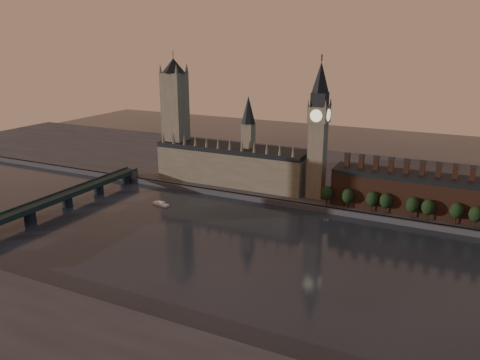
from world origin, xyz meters
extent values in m
plane|color=black|center=(0.00, 0.00, 0.00)|extent=(900.00, 900.00, 0.00)
cube|color=#4A494F|center=(0.00, 90.00, 2.00)|extent=(900.00, 4.00, 4.00)
cube|color=#4A494F|center=(0.00, 180.00, 2.00)|extent=(900.00, 180.00, 4.00)
cube|color=#83745D|center=(-65.00, 115.00, 18.00)|extent=(130.00, 30.00, 28.00)
cube|color=black|center=(-65.00, 115.00, 34.00)|extent=(130.00, 30.00, 4.00)
cube|color=#83745D|center=(-50.00, 115.00, 44.00)|extent=(9.00, 9.00, 24.00)
cone|color=black|center=(-50.00, 115.00, 67.00)|extent=(12.00, 12.00, 22.00)
cone|color=#83745D|center=(-124.00, 101.00, 41.00)|extent=(2.60, 2.60, 10.00)
cone|color=#83745D|center=(-113.27, 101.00, 41.00)|extent=(2.60, 2.60, 10.00)
cone|color=#83745D|center=(-102.55, 101.00, 41.00)|extent=(2.60, 2.60, 10.00)
cone|color=#83745D|center=(-91.82, 101.00, 41.00)|extent=(2.60, 2.60, 10.00)
cone|color=#83745D|center=(-81.09, 101.00, 41.00)|extent=(2.60, 2.60, 10.00)
cone|color=#83745D|center=(-70.36, 101.00, 41.00)|extent=(2.60, 2.60, 10.00)
cone|color=#83745D|center=(-59.64, 101.00, 41.00)|extent=(2.60, 2.60, 10.00)
cone|color=#83745D|center=(-48.91, 101.00, 41.00)|extent=(2.60, 2.60, 10.00)
cone|color=#83745D|center=(-38.18, 101.00, 41.00)|extent=(2.60, 2.60, 10.00)
cone|color=#83745D|center=(-27.45, 101.00, 41.00)|extent=(2.60, 2.60, 10.00)
cone|color=#83745D|center=(-16.73, 101.00, 41.00)|extent=(2.60, 2.60, 10.00)
cone|color=#83745D|center=(-6.00, 101.00, 41.00)|extent=(2.60, 2.60, 10.00)
cube|color=#83745D|center=(-120.00, 115.00, 49.00)|extent=(18.00, 18.00, 90.00)
cone|color=black|center=(-120.00, 115.00, 100.00)|extent=(24.00, 24.00, 12.00)
cylinder|color=#232326|center=(-120.00, 115.00, 106.00)|extent=(0.50, 0.50, 12.00)
cone|color=#83745D|center=(-128.00, 107.00, 98.00)|extent=(3.00, 3.00, 8.00)
cone|color=#83745D|center=(-112.00, 107.00, 98.00)|extent=(3.00, 3.00, 8.00)
cone|color=#83745D|center=(-128.00, 123.00, 98.00)|extent=(3.00, 3.00, 8.00)
cone|color=#83745D|center=(-112.00, 123.00, 98.00)|extent=(3.00, 3.00, 8.00)
cube|color=#83745D|center=(10.00, 110.00, 33.00)|extent=(12.00, 12.00, 58.00)
cube|color=#83745D|center=(10.00, 110.00, 68.00)|extent=(14.00, 14.00, 12.00)
cube|color=#232326|center=(10.00, 110.00, 79.00)|extent=(11.00, 11.00, 10.00)
cone|color=black|center=(10.00, 110.00, 95.00)|extent=(13.00, 13.00, 22.00)
cylinder|color=#232326|center=(10.00, 110.00, 108.50)|extent=(1.00, 1.00, 5.00)
cylinder|color=beige|center=(10.00, 102.80, 68.00)|extent=(9.00, 0.50, 9.00)
cylinder|color=beige|center=(10.00, 117.20, 68.00)|extent=(9.00, 0.50, 9.00)
cylinder|color=beige|center=(2.80, 110.00, 68.00)|extent=(0.50, 9.00, 9.00)
cylinder|color=beige|center=(17.20, 110.00, 68.00)|extent=(0.50, 9.00, 9.00)
cone|color=#83745D|center=(3.50, 103.50, 77.00)|extent=(2.00, 2.00, 6.00)
cone|color=#83745D|center=(16.50, 103.50, 77.00)|extent=(2.00, 2.00, 6.00)
cone|color=#83745D|center=(3.50, 116.50, 77.00)|extent=(2.00, 2.00, 6.00)
cone|color=#83745D|center=(16.50, 116.50, 77.00)|extent=(2.00, 2.00, 6.00)
cube|color=#502D1E|center=(80.00, 110.00, 16.00)|extent=(110.00, 25.00, 24.00)
cube|color=black|center=(80.00, 110.00, 29.50)|extent=(110.00, 25.00, 3.00)
cube|color=#502D1E|center=(33.00, 110.00, 35.50)|extent=(3.50, 3.50, 9.00)
cube|color=#232326|center=(33.00, 110.00, 40.50)|extent=(4.20, 4.20, 1.00)
cube|color=#502D1E|center=(43.44, 110.00, 35.50)|extent=(3.50, 3.50, 9.00)
cube|color=#232326|center=(43.44, 110.00, 40.50)|extent=(4.20, 4.20, 1.00)
cube|color=#502D1E|center=(53.89, 110.00, 35.50)|extent=(3.50, 3.50, 9.00)
cube|color=#232326|center=(53.89, 110.00, 40.50)|extent=(4.20, 4.20, 1.00)
cube|color=#502D1E|center=(64.33, 110.00, 35.50)|extent=(3.50, 3.50, 9.00)
cube|color=#232326|center=(64.33, 110.00, 40.50)|extent=(4.20, 4.20, 1.00)
cube|color=#502D1E|center=(74.78, 110.00, 35.50)|extent=(3.50, 3.50, 9.00)
cube|color=#232326|center=(74.78, 110.00, 40.50)|extent=(4.20, 4.20, 1.00)
cube|color=#502D1E|center=(85.22, 110.00, 35.50)|extent=(3.50, 3.50, 9.00)
cube|color=#232326|center=(85.22, 110.00, 40.50)|extent=(4.20, 4.20, 1.00)
cube|color=#502D1E|center=(95.67, 110.00, 35.50)|extent=(3.50, 3.50, 9.00)
cube|color=#232326|center=(95.67, 110.00, 40.50)|extent=(4.20, 4.20, 1.00)
cube|color=#502D1E|center=(106.11, 110.00, 35.50)|extent=(3.50, 3.50, 9.00)
cube|color=#232326|center=(106.11, 110.00, 40.50)|extent=(4.20, 4.20, 1.00)
cube|color=#502D1E|center=(116.56, 110.00, 35.50)|extent=(3.50, 3.50, 9.00)
cube|color=#232326|center=(116.56, 110.00, 40.50)|extent=(4.20, 4.20, 1.00)
cylinder|color=black|center=(23.52, 93.99, 7.00)|extent=(0.80, 0.80, 6.00)
ellipsoid|color=black|center=(23.52, 93.99, 13.50)|extent=(8.60, 8.60, 10.75)
cylinder|color=black|center=(38.61, 94.66, 7.00)|extent=(0.80, 0.80, 6.00)
ellipsoid|color=black|center=(38.61, 94.66, 13.50)|extent=(8.60, 8.60, 10.75)
cylinder|color=black|center=(55.69, 95.46, 7.00)|extent=(0.80, 0.80, 6.00)
ellipsoid|color=black|center=(55.69, 95.46, 13.50)|extent=(8.60, 8.60, 10.75)
cylinder|color=black|center=(65.02, 95.41, 7.00)|extent=(0.80, 0.80, 6.00)
ellipsoid|color=black|center=(65.02, 95.41, 13.50)|extent=(8.60, 8.60, 10.75)
cylinder|color=black|center=(82.69, 94.67, 7.00)|extent=(0.80, 0.80, 6.00)
ellipsoid|color=black|center=(82.69, 94.67, 13.50)|extent=(8.60, 8.60, 10.75)
cylinder|color=black|center=(92.64, 94.02, 7.00)|extent=(0.80, 0.80, 6.00)
ellipsoid|color=black|center=(92.64, 94.02, 13.50)|extent=(8.60, 8.60, 10.75)
cylinder|color=black|center=(110.02, 95.49, 7.00)|extent=(0.80, 0.80, 6.00)
ellipsoid|color=black|center=(110.02, 95.49, 13.50)|extent=(8.60, 8.60, 10.75)
cylinder|color=black|center=(121.34, 93.80, 7.00)|extent=(0.80, 0.80, 6.00)
ellipsoid|color=black|center=(121.34, 93.80, 13.50)|extent=(8.60, 8.60, 10.75)
cube|color=#1E2F2B|center=(-155.00, -5.00, 9.00)|extent=(12.00, 200.00, 2.50)
cube|color=#1E2F2B|center=(-160.50, -5.00, 10.90)|extent=(1.00, 200.00, 1.30)
cube|color=#1E2F2B|center=(-149.50, -5.00, 10.90)|extent=(1.00, 200.00, 1.30)
cube|color=#4A494F|center=(-155.00, 90.00, 7.00)|extent=(14.00, 8.00, 6.00)
cylinder|color=#232326|center=(-155.00, -17.00, 3.88)|extent=(8.00, 8.00, 7.75)
cylinder|color=#232326|center=(-155.00, 17.00, 3.88)|extent=(8.00, 8.00, 7.75)
cylinder|color=#232326|center=(-155.00, 51.00, 3.88)|extent=(8.00, 8.00, 7.75)
cylinder|color=#232326|center=(-155.00, 85.00, 3.88)|extent=(8.00, 8.00, 7.75)
cube|color=silver|center=(-92.97, 50.18, 0.82)|extent=(14.85, 7.15, 1.63)
cube|color=silver|center=(-92.97, 50.18, 2.25)|extent=(6.65, 4.34, 1.23)
camera|label=1|loc=(108.27, -224.95, 120.59)|focal=35.00mm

